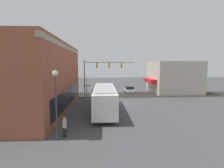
{
  "coord_description": "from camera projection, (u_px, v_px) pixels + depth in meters",
  "views": [
    {
      "loc": [
        -26.17,
        2.95,
        5.71
      ],
      "look_at": [
        3.97,
        1.44,
        2.57
      ],
      "focal_mm": 28.0,
      "sensor_mm": 36.0,
      "label": 1
    }
  ],
  "objects": [
    {
      "name": "streetlamp",
      "position": [
        56.0,
        99.0,
        13.19
      ],
      "size": [
        0.44,
        0.44,
        5.39
      ],
      "color": "#38383A",
      "rests_on": "ground"
    },
    {
      "name": "crossing_signal",
      "position": [
        87.0,
        86.0,
        30.02
      ],
      "size": [
        1.41,
        1.18,
        3.81
      ],
      "color": "gray",
      "rests_on": "ground"
    },
    {
      "name": "rail_track_far",
      "position": [
        118.0,
        94.0,
        35.87
      ],
      "size": [
        2.6,
        60.0,
        0.15
      ],
      "color": "#332D28",
      "rests_on": "ground"
    },
    {
      "name": "parked_car_white",
      "position": [
        129.0,
        89.0,
        37.57
      ],
      "size": [
        4.8,
        1.82,
        1.43
      ],
      "color": "silver",
      "rests_on": "ground"
    },
    {
      "name": "shop_building",
      "position": [
        173.0,
        77.0,
        37.4
      ],
      "size": [
        9.77,
        10.19,
        6.6
      ],
      "color": "beige",
      "rests_on": "ground"
    },
    {
      "name": "ground_plane",
      "position": [
        123.0,
        103.0,
        26.74
      ],
      "size": [
        120.0,
        120.0,
        0.0
      ],
      "primitive_type": "plane",
      "color": "#424244"
    },
    {
      "name": "city_bus",
      "position": [
        105.0,
        98.0,
        21.97
      ],
      "size": [
        11.7,
        2.59,
        3.09
      ],
      "color": "white",
      "rests_on": "ground"
    },
    {
      "name": "rail_track_near",
      "position": [
        119.0,
        96.0,
        32.69
      ],
      "size": [
        2.6,
        60.0,
        0.15
      ],
      "color": "#332D28",
      "rests_on": "ground"
    },
    {
      "name": "brick_building",
      "position": [
        30.0,
        77.0,
        22.09
      ],
      "size": [
        18.93,
        9.62,
        8.57
      ],
      "color": "brown",
      "rests_on": "ground"
    },
    {
      "name": "traffic_signal_gantry",
      "position": [
        100.0,
        70.0,
        30.4
      ],
      "size": [
        0.42,
        8.74,
        6.75
      ],
      "color": "gray",
      "rests_on": "ground"
    },
    {
      "name": "pedestrian_at_crossing",
      "position": [
        93.0,
        94.0,
        29.51
      ],
      "size": [
        0.34,
        0.34,
        1.84
      ],
      "color": "black",
      "rests_on": "ground"
    },
    {
      "name": "pedestrian_by_lamp",
      "position": [
        65.0,
        127.0,
        13.96
      ],
      "size": [
        0.34,
        0.34,
        1.64
      ],
      "color": "black",
      "rests_on": "ground"
    }
  ]
}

